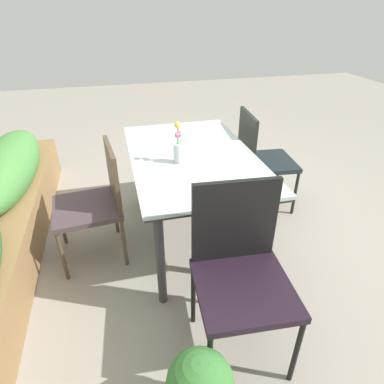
{
  "coord_description": "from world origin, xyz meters",
  "views": [
    {
      "loc": [
        -2.25,
        0.58,
        1.76
      ],
      "look_at": [
        -0.08,
        0.03,
        0.44
      ],
      "focal_mm": 30.32,
      "sensor_mm": 36.0,
      "label": 1
    }
  ],
  "objects_px": {
    "chair_end_left": "(240,265)",
    "chair_far_side": "(97,198)",
    "chair_near_right": "(260,155)",
    "flower_vase": "(179,148)",
    "dining_table": "(192,163)"
  },
  "relations": [
    {
      "from": "chair_end_left",
      "to": "chair_far_side",
      "type": "height_order",
      "value": "chair_end_left"
    },
    {
      "from": "chair_far_side",
      "to": "chair_near_right",
      "type": "relative_size",
      "value": 0.96
    },
    {
      "from": "chair_end_left",
      "to": "flower_vase",
      "type": "xyz_separation_m",
      "value": [
        0.9,
        0.13,
        0.31
      ]
    },
    {
      "from": "chair_far_side",
      "to": "chair_end_left",
      "type": "bearing_deg",
      "value": -149.07
    },
    {
      "from": "chair_end_left",
      "to": "chair_near_right",
      "type": "distance_m",
      "value": 1.53
    },
    {
      "from": "dining_table",
      "to": "chair_end_left",
      "type": "bearing_deg",
      "value": -179.62
    },
    {
      "from": "chair_end_left",
      "to": "flower_vase",
      "type": "relative_size",
      "value": 3.34
    },
    {
      "from": "chair_near_right",
      "to": "flower_vase",
      "type": "distance_m",
      "value": 1.03
    },
    {
      "from": "chair_near_right",
      "to": "flower_vase",
      "type": "height_order",
      "value": "flower_vase"
    },
    {
      "from": "dining_table",
      "to": "chair_end_left",
      "type": "xyz_separation_m",
      "value": [
        -1.0,
        -0.01,
        -0.12
      ]
    },
    {
      "from": "chair_end_left",
      "to": "chair_near_right",
      "type": "relative_size",
      "value": 1.07
    },
    {
      "from": "dining_table",
      "to": "chair_near_right",
      "type": "distance_m",
      "value": 0.82
    },
    {
      "from": "chair_end_left",
      "to": "flower_vase",
      "type": "height_order",
      "value": "flower_vase"
    },
    {
      "from": "dining_table",
      "to": "chair_end_left",
      "type": "distance_m",
      "value": 1.01
    },
    {
      "from": "dining_table",
      "to": "chair_end_left",
      "type": "relative_size",
      "value": 1.48
    }
  ]
}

